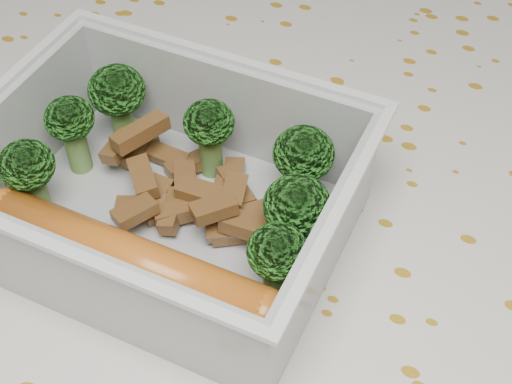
% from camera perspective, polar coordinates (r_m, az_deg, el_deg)
% --- Properties ---
extents(dining_table, '(1.40, 0.90, 0.75)m').
position_cam_1_polar(dining_table, '(0.48, 0.88, -8.81)').
color(dining_table, brown).
rests_on(dining_table, ground).
extents(tablecloth, '(1.46, 0.96, 0.19)m').
position_cam_1_polar(tablecloth, '(0.44, 0.96, -5.19)').
color(tablecloth, silver).
rests_on(tablecloth, dining_table).
extents(lunch_container, '(0.20, 0.16, 0.07)m').
position_cam_1_polar(lunch_container, '(0.38, -7.29, -0.73)').
color(lunch_container, silver).
rests_on(lunch_container, tablecloth).
extents(broccoli_florets, '(0.17, 0.10, 0.05)m').
position_cam_1_polar(broccoli_florets, '(0.38, -5.16, 2.56)').
color(broccoli_florets, '#608C3F').
rests_on(broccoli_florets, lunch_container).
extents(meat_pile, '(0.11, 0.08, 0.03)m').
position_cam_1_polar(meat_pile, '(0.40, -5.07, -0.07)').
color(meat_pile, brown).
rests_on(meat_pile, lunch_container).
extents(sausage, '(0.17, 0.03, 0.03)m').
position_cam_1_polar(sausage, '(0.36, -10.15, -5.40)').
color(sausage, '#BA5D19').
rests_on(sausage, lunch_container).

